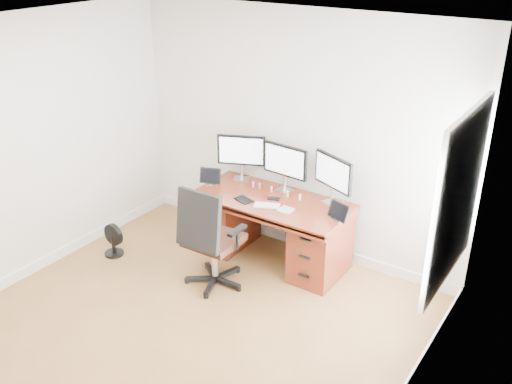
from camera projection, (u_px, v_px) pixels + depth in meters
The scene contains 20 objects.
ground at pixel (162, 348), 5.06m from camera, with size 4.50×4.50×0.00m, color olive.
back_wall at pixel (294, 135), 6.20m from camera, with size 4.00×0.10×2.70m, color silver.
right_wall at pixel (398, 285), 3.57m from camera, with size 0.10×4.50×2.70m.
desk at pixel (273, 227), 6.28m from camera, with size 1.70×0.80×0.75m.
office_chair at pixel (211, 254), 5.81m from camera, with size 0.64×0.61×1.12m.
floor_fan at pixel (113, 240), 6.44m from camera, with size 0.26×0.22×0.38m.
monitor_left at pixel (241, 152), 6.46m from camera, with size 0.52×0.25×0.53m.
monitor_center at pixel (285, 162), 6.17m from camera, with size 0.55×0.15×0.53m.
monitor_right at pixel (333, 174), 5.88m from camera, with size 0.52×0.25×0.53m.
tablet_left at pixel (210, 177), 6.44m from camera, with size 0.25×0.15×0.19m.
tablet_right at pixel (338, 213), 5.63m from camera, with size 0.25×0.14×0.19m.
keyboard at pixel (267, 205), 5.95m from camera, with size 0.26×0.11×0.01m, color white.
trackpad at pixel (286, 210), 5.87m from camera, with size 0.14×0.14×0.01m, color #B7BABF.
drawing_tablet at pixel (244, 200), 6.08m from camera, with size 0.20×0.13×0.01m, color black.
phone at pixel (274, 199), 6.11m from camera, with size 0.13×0.07×0.01m, color black.
figurine_purple at pixel (253, 184), 6.38m from camera, with size 0.03×0.03×0.07m.
figurine_brown at pixel (260, 186), 6.33m from camera, with size 0.03×0.03×0.07m.
figurine_pink at pixel (271, 189), 6.25m from camera, with size 0.03×0.03×0.07m.
figurine_orange at pixel (288, 193), 6.15m from camera, with size 0.03×0.03×0.07m.
figurine_yellow at pixel (300, 197), 6.07m from camera, with size 0.03×0.03×0.07m.
Camera 1 is at (2.92, -2.88, 3.38)m, focal length 40.00 mm.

